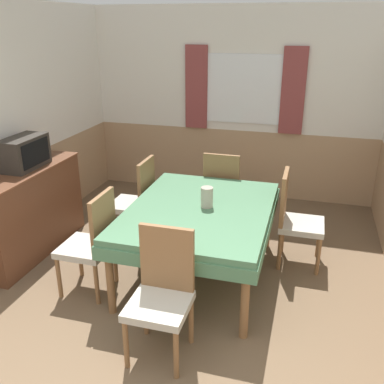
# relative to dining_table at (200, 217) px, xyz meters

# --- Properties ---
(wall_back) EXTENTS (4.38, 0.10, 2.60)m
(wall_back) POSITION_rel_dining_table_xyz_m (-0.14, 2.32, 0.67)
(wall_back) COLOR white
(wall_back) RESTS_ON ground_plane
(wall_left) EXTENTS (0.05, 4.81, 2.60)m
(wall_left) POSITION_rel_dining_table_xyz_m (-2.17, 0.09, 0.66)
(wall_left) COLOR white
(wall_left) RESTS_ON ground_plane
(dining_table) EXTENTS (1.34, 1.75, 0.74)m
(dining_table) POSITION_rel_dining_table_xyz_m (0.00, 0.00, 0.00)
(dining_table) COLOR #4C7A56
(dining_table) RESTS_ON ground_plane
(chair_right_far) EXTENTS (0.44, 0.44, 0.99)m
(chair_right_far) POSITION_rel_dining_table_xyz_m (0.87, 0.52, -0.12)
(chair_right_far) COLOR brown
(chair_right_far) RESTS_ON ground_plane
(chair_head_near) EXTENTS (0.44, 0.44, 0.99)m
(chair_head_near) POSITION_rel_dining_table_xyz_m (-0.00, -1.07, -0.12)
(chair_head_near) COLOR brown
(chair_head_near) RESTS_ON ground_plane
(chair_left_far) EXTENTS (0.44, 0.44, 0.99)m
(chair_left_far) POSITION_rel_dining_table_xyz_m (-0.87, 0.52, -0.12)
(chair_left_far) COLOR brown
(chair_left_far) RESTS_ON ground_plane
(chair_left_near) EXTENTS (0.44, 0.44, 0.99)m
(chair_left_near) POSITION_rel_dining_table_xyz_m (-0.87, -0.52, -0.12)
(chair_left_near) COLOR brown
(chair_left_near) RESTS_ON ground_plane
(chair_head_window) EXTENTS (0.44, 0.44, 0.99)m
(chair_head_window) POSITION_rel_dining_table_xyz_m (-0.00, 1.07, -0.12)
(chair_head_window) COLOR brown
(chair_head_window) RESTS_ON ground_plane
(sideboard) EXTENTS (0.46, 1.48, 0.94)m
(sideboard) POSITION_rel_dining_table_xyz_m (-1.90, -0.02, -0.16)
(sideboard) COLOR brown
(sideboard) RESTS_ON ground_plane
(tv) EXTENTS (0.29, 0.54, 0.33)m
(tv) POSITION_rel_dining_table_xyz_m (-1.91, 0.06, 0.47)
(tv) COLOR #2D2823
(tv) RESTS_ON sideboard
(vase) EXTENTS (0.11, 0.11, 0.20)m
(vase) POSITION_rel_dining_table_xyz_m (0.06, 0.04, 0.20)
(vase) COLOR #A39989
(vase) RESTS_ON dining_table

